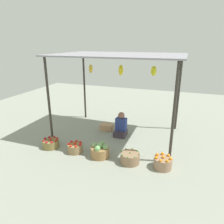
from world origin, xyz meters
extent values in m
plane|color=gray|center=(0.00, 0.00, 0.00)|extent=(14.00, 14.00, 0.00)
cylinder|color=#38332D|center=(-1.72, -1.12, 1.24)|extent=(0.07, 0.07, 2.49)
cylinder|color=#38332D|center=(1.72, -1.12, 1.24)|extent=(0.07, 0.07, 2.49)
cylinder|color=#38332D|center=(-1.72, 1.12, 1.24)|extent=(0.07, 0.07, 2.49)
cylinder|color=#38332D|center=(1.72, 1.12, 1.24)|extent=(0.07, 0.07, 2.49)
cube|color=gray|center=(0.00, 0.00, 2.51)|extent=(3.74, 2.54, 0.04)
ellipsoid|color=yellow|center=(-0.94, 0.07, 2.06)|extent=(0.12, 0.12, 0.27)
ellipsoid|color=yellow|center=(0.05, 0.08, 2.06)|extent=(0.14, 0.14, 0.31)
ellipsoid|color=yellow|center=(0.99, 0.24, 2.06)|extent=(0.16, 0.16, 0.29)
cube|color=#3A2F3B|center=(0.11, -0.07, 0.09)|extent=(0.36, 0.44, 0.18)
cube|color=navy|center=(0.11, -0.02, 0.38)|extent=(0.34, 0.22, 0.40)
sphere|color=#905E4F|center=(0.11, -0.02, 0.67)|extent=(0.21, 0.21, 0.21)
cylinder|color=olive|center=(-1.53, -1.47, 0.11)|extent=(0.46, 0.46, 0.22)
sphere|color=red|center=(-1.53, -1.47, 0.24)|extent=(0.07, 0.07, 0.07)
sphere|color=#AD241A|center=(-1.34, -1.47, 0.24)|extent=(0.07, 0.07, 0.07)
sphere|color=#AE231B|center=(-1.40, -1.33, 0.24)|extent=(0.07, 0.07, 0.07)
sphere|color=#B6272B|center=(-1.53, -1.28, 0.24)|extent=(0.07, 0.07, 0.07)
sphere|color=#B2152B|center=(-1.66, -1.33, 0.24)|extent=(0.07, 0.07, 0.07)
sphere|color=#AE152B|center=(-1.72, -1.47, 0.24)|extent=(0.07, 0.07, 0.07)
sphere|color=#A92723|center=(-1.66, -1.60, 0.24)|extent=(0.07, 0.07, 0.07)
sphere|color=red|center=(-1.53, -1.66, 0.24)|extent=(0.07, 0.07, 0.07)
sphere|color=red|center=(-1.40, -1.60, 0.24)|extent=(0.07, 0.07, 0.07)
cylinder|color=#93764E|center=(-0.74, -1.48, 0.11)|extent=(0.41, 0.41, 0.23)
sphere|color=red|center=(-0.74, -1.48, 0.26)|extent=(0.07, 0.07, 0.07)
sphere|color=red|center=(-0.58, -1.48, 0.25)|extent=(0.07, 0.07, 0.07)
sphere|color=red|center=(-0.64, -1.35, 0.25)|extent=(0.07, 0.07, 0.07)
sphere|color=red|center=(-0.78, -1.32, 0.25)|extent=(0.07, 0.07, 0.07)
sphere|color=red|center=(-0.89, -1.41, 0.25)|extent=(0.07, 0.07, 0.07)
sphere|color=red|center=(-0.89, -1.55, 0.25)|extent=(0.07, 0.07, 0.07)
sphere|color=red|center=(-0.78, -1.64, 0.25)|extent=(0.07, 0.07, 0.07)
sphere|color=red|center=(-0.64, -1.61, 0.25)|extent=(0.07, 0.07, 0.07)
cylinder|color=#9C7345|center=(-0.01, -1.47, 0.13)|extent=(0.49, 0.49, 0.26)
sphere|color=#7DAA69|center=(-0.01, -1.47, 0.32)|extent=(0.15, 0.15, 0.15)
sphere|color=#75A063|center=(0.14, -1.47, 0.31)|extent=(0.15, 0.15, 0.15)
sphere|color=#7AA869|center=(-0.01, -1.31, 0.31)|extent=(0.15, 0.15, 0.15)
sphere|color=#84A56A|center=(-0.17, -1.47, 0.31)|extent=(0.15, 0.15, 0.15)
sphere|color=#74B266|center=(-0.01, -1.62, 0.31)|extent=(0.15, 0.15, 0.15)
cylinder|color=#8E6E51|center=(0.80, -1.49, 0.13)|extent=(0.48, 0.48, 0.26)
sphere|color=#3C8B28|center=(0.80, -1.49, 0.27)|extent=(0.04, 0.04, 0.04)
sphere|color=#3F7F26|center=(1.02, -1.49, 0.27)|extent=(0.04, 0.04, 0.04)
sphere|color=#3D8F30|center=(0.96, -1.34, 0.27)|extent=(0.04, 0.04, 0.04)
sphere|color=#3F9225|center=(0.80, -1.27, 0.27)|extent=(0.04, 0.04, 0.04)
sphere|color=#3A812D|center=(0.65, -1.34, 0.27)|extent=(0.04, 0.04, 0.04)
sphere|color=#368028|center=(0.59, -1.49, 0.27)|extent=(0.04, 0.04, 0.04)
sphere|color=#328F2A|center=(0.65, -1.64, 0.27)|extent=(0.04, 0.04, 0.04)
sphere|color=#308C2B|center=(0.80, -1.71, 0.27)|extent=(0.04, 0.04, 0.04)
sphere|color=#3A8835|center=(0.96, -1.64, 0.27)|extent=(0.04, 0.04, 0.04)
cylinder|color=#9A785D|center=(1.60, -1.45, 0.13)|extent=(0.43, 0.43, 0.26)
sphere|color=orange|center=(1.60, -1.45, 0.29)|extent=(0.08, 0.08, 0.08)
sphere|color=orange|center=(1.77, -1.45, 0.29)|extent=(0.08, 0.08, 0.08)
sphere|color=orange|center=(1.70, -1.32, 0.29)|extent=(0.08, 0.08, 0.08)
sphere|color=orange|center=(1.56, -1.28, 0.29)|extent=(0.08, 0.08, 0.08)
sphere|color=orange|center=(1.44, -1.38, 0.29)|extent=(0.08, 0.08, 0.08)
sphere|color=orange|center=(1.44, -1.53, 0.29)|extent=(0.08, 0.08, 0.08)
sphere|color=orange|center=(1.56, -1.62, 0.29)|extent=(0.08, 0.08, 0.08)
sphere|color=orange|center=(1.70, -1.58, 0.29)|extent=(0.08, 0.08, 0.08)
cube|color=tan|center=(-0.47, 0.21, 0.10)|extent=(0.41, 0.29, 0.21)
camera|label=1|loc=(1.91, -5.90, 2.86)|focal=33.44mm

